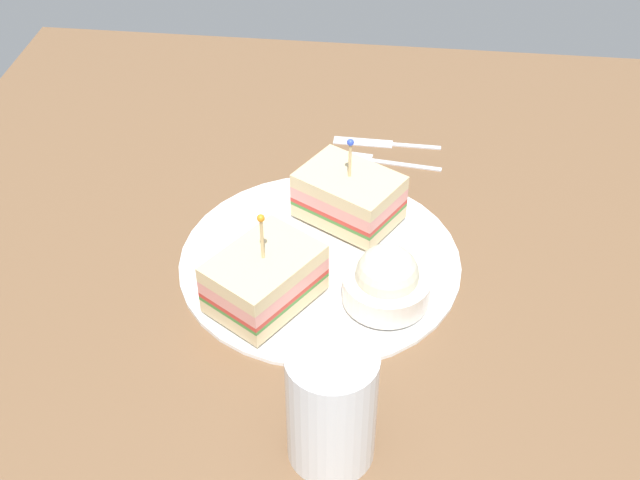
% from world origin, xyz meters
% --- Properties ---
extents(ground_plane, '(0.93, 0.93, 0.02)m').
position_xyz_m(ground_plane, '(0.00, 0.00, -0.01)').
color(ground_plane, brown).
extents(plate, '(0.28, 0.28, 0.01)m').
position_xyz_m(plate, '(0.00, 0.00, 0.00)').
color(plate, white).
rests_on(plate, ground_plane).
extents(sandwich_half_front, '(0.11, 0.12, 0.10)m').
position_xyz_m(sandwich_half_front, '(-0.06, 0.02, 0.03)').
color(sandwich_half_front, beige).
rests_on(sandwich_half_front, plate).
extents(sandwich_half_back, '(0.12, 0.11, 0.10)m').
position_xyz_m(sandwich_half_back, '(0.07, -0.04, 0.03)').
color(sandwich_half_back, beige).
rests_on(sandwich_half_back, plate).
extents(coleslaw_bowl, '(0.08, 0.08, 0.06)m').
position_xyz_m(coleslaw_bowl, '(0.05, 0.07, 0.03)').
color(coleslaw_bowl, silver).
rests_on(coleslaw_bowl, plate).
extents(drink_glass, '(0.07, 0.07, 0.11)m').
position_xyz_m(drink_glass, '(0.22, 0.03, 0.05)').
color(drink_glass, silver).
rests_on(drink_glass, ground_plane).
extents(fork, '(0.03, 0.13, 0.00)m').
position_xyz_m(fork, '(-0.18, 0.04, 0.00)').
color(fork, silver).
rests_on(fork, ground_plane).
extents(knife, '(0.02, 0.13, 0.00)m').
position_xyz_m(knife, '(-0.21, 0.05, 0.00)').
color(knife, silver).
rests_on(knife, ground_plane).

